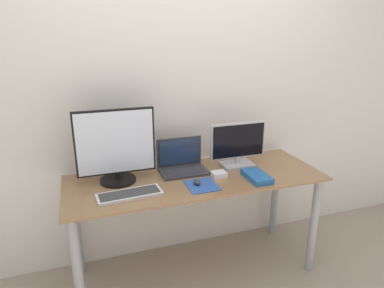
{
  "coord_description": "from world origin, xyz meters",
  "views": [
    {
      "loc": [
        -0.72,
        -1.73,
        1.73
      ],
      "look_at": [
        -0.02,
        0.36,
        1.0
      ],
      "focal_mm": 32.0,
      "sensor_mm": 36.0,
      "label": 1
    }
  ],
  "objects_px": {
    "monitor_right": "(238,145)",
    "laptop": "(182,163)",
    "book": "(257,176)",
    "keyboard": "(130,194)",
    "power_brick": "(219,174)",
    "monitor_left": "(116,148)",
    "mouse": "(197,182)"
  },
  "relations": [
    {
      "from": "laptop",
      "to": "mouse",
      "type": "height_order",
      "value": "laptop"
    },
    {
      "from": "monitor_left",
      "to": "book",
      "type": "bearing_deg",
      "value": -16.46
    },
    {
      "from": "monitor_left",
      "to": "laptop",
      "type": "distance_m",
      "value": 0.5
    },
    {
      "from": "mouse",
      "to": "keyboard",
      "type": "bearing_deg",
      "value": -178.9
    },
    {
      "from": "keyboard",
      "to": "monitor_right",
      "type": "bearing_deg",
      "value": 15.69
    },
    {
      "from": "monitor_right",
      "to": "laptop",
      "type": "xyz_separation_m",
      "value": [
        -0.42,
        0.04,
        -0.1
      ]
    },
    {
      "from": "monitor_left",
      "to": "keyboard",
      "type": "bearing_deg",
      "value": -80.48
    },
    {
      "from": "monitor_right",
      "to": "power_brick",
      "type": "height_order",
      "value": "monitor_right"
    },
    {
      "from": "keyboard",
      "to": "power_brick",
      "type": "distance_m",
      "value": 0.64
    },
    {
      "from": "book",
      "to": "keyboard",
      "type": "bearing_deg",
      "value": 178.02
    },
    {
      "from": "monitor_right",
      "to": "keyboard",
      "type": "distance_m",
      "value": 0.89
    },
    {
      "from": "monitor_right",
      "to": "laptop",
      "type": "relative_size",
      "value": 1.27
    },
    {
      "from": "monitor_left",
      "to": "laptop",
      "type": "height_order",
      "value": "monitor_left"
    },
    {
      "from": "laptop",
      "to": "keyboard",
      "type": "bearing_deg",
      "value": -146.54
    },
    {
      "from": "monitor_right",
      "to": "power_brick",
      "type": "distance_m",
      "value": 0.29
    },
    {
      "from": "book",
      "to": "mouse",
      "type": "bearing_deg",
      "value": 174.77
    },
    {
      "from": "mouse",
      "to": "book",
      "type": "bearing_deg",
      "value": -5.23
    },
    {
      "from": "keyboard",
      "to": "mouse",
      "type": "bearing_deg",
      "value": 1.1
    },
    {
      "from": "monitor_right",
      "to": "mouse",
      "type": "relative_size",
      "value": 6.38
    },
    {
      "from": "laptop",
      "to": "book",
      "type": "xyz_separation_m",
      "value": [
        0.44,
        -0.31,
        -0.04
      ]
    },
    {
      "from": "laptop",
      "to": "power_brick",
      "type": "height_order",
      "value": "laptop"
    },
    {
      "from": "keyboard",
      "to": "power_brick",
      "type": "bearing_deg",
      "value": 8.18
    },
    {
      "from": "monitor_left",
      "to": "book",
      "type": "distance_m",
      "value": 0.96
    },
    {
      "from": "mouse",
      "to": "monitor_right",
      "type": "bearing_deg",
      "value": 29.79
    },
    {
      "from": "power_brick",
      "to": "monitor_left",
      "type": "bearing_deg",
      "value": 167.84
    },
    {
      "from": "monitor_left",
      "to": "keyboard",
      "type": "xyz_separation_m",
      "value": [
        0.04,
        -0.24,
        -0.23
      ]
    },
    {
      "from": "laptop",
      "to": "monitor_left",
      "type": "bearing_deg",
      "value": -174.67
    },
    {
      "from": "laptop",
      "to": "keyboard",
      "type": "relative_size",
      "value": 0.83
    },
    {
      "from": "laptop",
      "to": "book",
      "type": "relative_size",
      "value": 1.43
    },
    {
      "from": "keyboard",
      "to": "mouse",
      "type": "relative_size",
      "value": 6.07
    },
    {
      "from": "laptop",
      "to": "mouse",
      "type": "distance_m",
      "value": 0.27
    },
    {
      "from": "monitor_left",
      "to": "monitor_right",
      "type": "relative_size",
      "value": 1.21
    }
  ]
}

